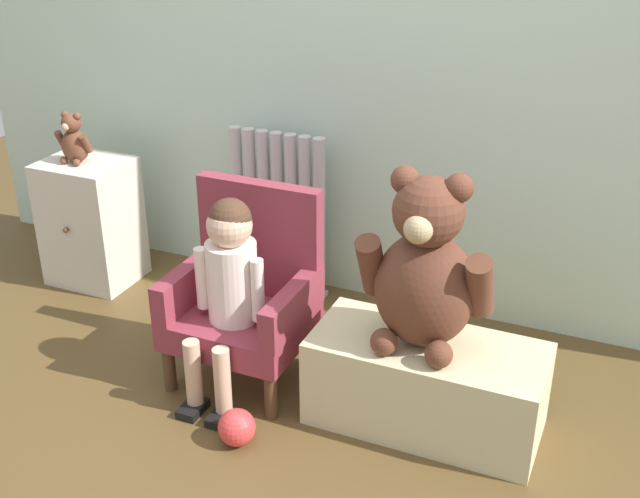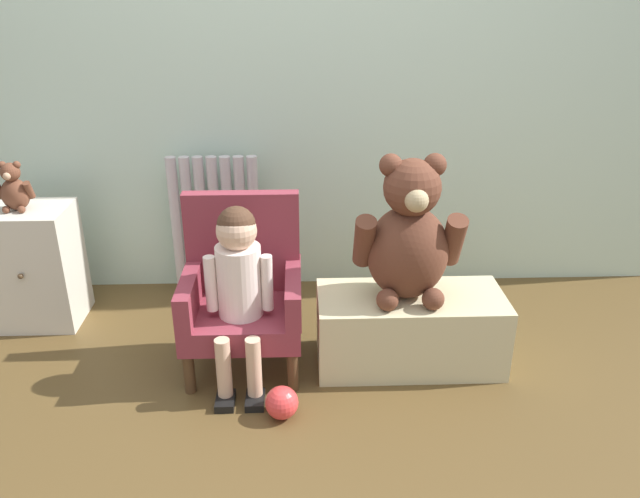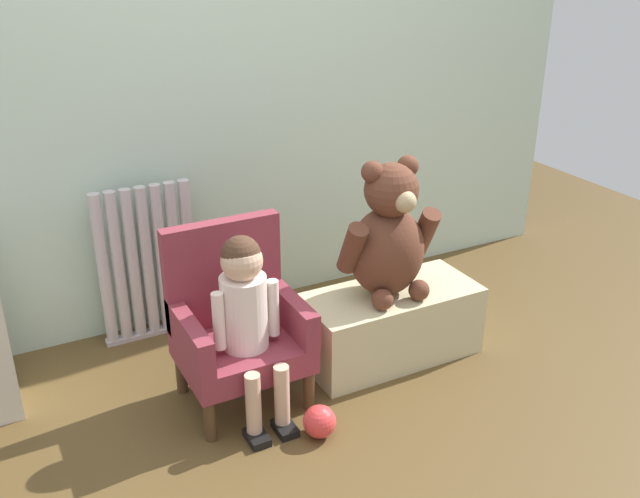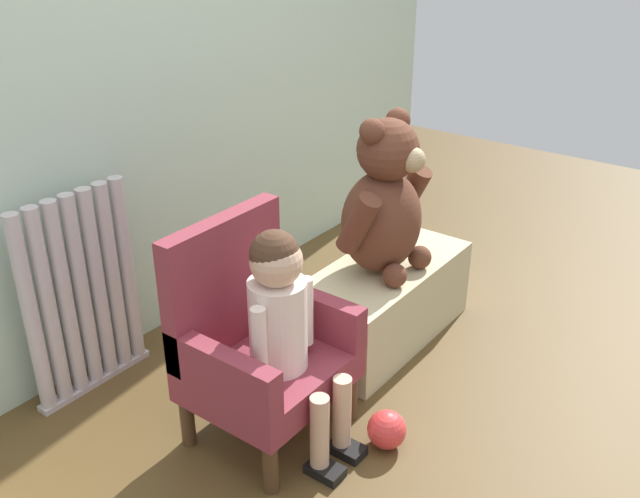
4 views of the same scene
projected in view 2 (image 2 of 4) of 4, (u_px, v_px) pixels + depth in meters
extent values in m
plane|color=brown|center=(295.00, 421.00, 2.23)|extent=(6.00, 6.00, 0.00)
cube|color=silver|center=(291.00, 38.00, 2.77)|extent=(3.80, 0.05, 2.40)
cylinder|color=#BEB4BB|center=(177.00, 226.00, 2.98)|extent=(0.05, 0.05, 0.68)
cylinder|color=#BEB4BB|center=(190.00, 226.00, 2.98)|extent=(0.05, 0.05, 0.68)
cylinder|color=#BEB4BB|center=(203.00, 226.00, 2.98)|extent=(0.05, 0.05, 0.68)
cylinder|color=#BEB4BB|center=(216.00, 225.00, 2.98)|extent=(0.05, 0.05, 0.68)
cylinder|color=#BEB4BB|center=(229.00, 225.00, 2.99)|extent=(0.05, 0.05, 0.68)
cylinder|color=#BEB4BB|center=(242.00, 225.00, 2.99)|extent=(0.05, 0.05, 0.68)
cylinder|color=#BEB4BB|center=(255.00, 225.00, 2.99)|extent=(0.05, 0.05, 0.68)
cube|color=#BEB4BB|center=(220.00, 290.00, 3.13)|extent=(0.43, 0.05, 0.02)
cube|color=beige|center=(36.00, 266.00, 2.78)|extent=(0.35, 0.30, 0.54)
sphere|color=#4C3823|center=(20.00, 276.00, 2.62)|extent=(0.02, 0.02, 0.02)
cube|color=maroon|center=(243.00, 319.00, 2.46)|extent=(0.46, 0.39, 0.10)
cube|color=maroon|center=(243.00, 242.00, 2.50)|extent=(0.46, 0.06, 0.42)
cube|color=maroon|center=(190.00, 293.00, 2.40)|extent=(0.06, 0.39, 0.14)
cube|color=maroon|center=(292.00, 291.00, 2.41)|extent=(0.06, 0.39, 0.14)
cylinder|color=#4C331E|center=(189.00, 373.00, 2.35)|extent=(0.04, 0.04, 0.17)
cylinder|color=#4C331E|center=(293.00, 371.00, 2.37)|extent=(0.04, 0.04, 0.17)
cylinder|color=#4C331E|center=(201.00, 328.00, 2.65)|extent=(0.04, 0.04, 0.17)
cylinder|color=#4C331E|center=(293.00, 326.00, 2.67)|extent=(0.04, 0.04, 0.17)
cylinder|color=silver|center=(239.00, 281.00, 2.34)|extent=(0.17, 0.17, 0.28)
sphere|color=#D8AD8E|center=(236.00, 231.00, 2.26)|extent=(0.15, 0.15, 0.15)
sphere|color=#472D1E|center=(236.00, 225.00, 2.26)|extent=(0.14, 0.14, 0.14)
cylinder|color=#D8AD8E|center=(224.00, 368.00, 2.27)|extent=(0.06, 0.06, 0.24)
cube|color=black|center=(225.00, 401.00, 2.31)|extent=(0.07, 0.11, 0.03)
cylinder|color=#D8AD8E|center=(254.00, 367.00, 2.28)|extent=(0.06, 0.06, 0.24)
cube|color=black|center=(255.00, 400.00, 2.31)|extent=(0.07, 0.11, 0.03)
cylinder|color=silver|center=(211.00, 284.00, 2.32)|extent=(0.04, 0.04, 0.22)
cylinder|color=silver|center=(267.00, 283.00, 2.33)|extent=(0.04, 0.04, 0.22)
cube|color=beige|center=(409.00, 329.00, 2.51)|extent=(0.74, 0.34, 0.30)
ellipsoid|color=brown|center=(407.00, 252.00, 2.38)|extent=(0.31, 0.27, 0.37)
sphere|color=brown|center=(412.00, 187.00, 2.26)|extent=(0.21, 0.21, 0.21)
sphere|color=tan|center=(417.00, 200.00, 2.18)|extent=(0.09, 0.09, 0.09)
sphere|color=brown|center=(391.00, 165.00, 2.24)|extent=(0.09, 0.09, 0.09)
sphere|color=brown|center=(435.00, 165.00, 2.25)|extent=(0.09, 0.09, 0.09)
cylinder|color=brown|center=(364.00, 241.00, 2.34)|extent=(0.08, 0.16, 0.23)
cylinder|color=brown|center=(453.00, 240.00, 2.35)|extent=(0.08, 0.16, 0.23)
sphere|color=brown|center=(387.00, 300.00, 2.33)|extent=(0.09, 0.09, 0.09)
sphere|color=brown|center=(433.00, 299.00, 2.34)|extent=(0.09, 0.09, 0.09)
ellipsoid|color=brown|center=(15.00, 194.00, 2.63)|extent=(0.12, 0.10, 0.14)
sphere|color=brown|center=(10.00, 172.00, 2.58)|extent=(0.08, 0.08, 0.08)
sphere|color=tan|center=(7.00, 176.00, 2.55)|extent=(0.03, 0.03, 0.03)
sphere|color=brown|center=(2.00, 165.00, 2.58)|extent=(0.03, 0.03, 0.03)
sphere|color=brown|center=(17.00, 165.00, 2.58)|extent=(0.03, 0.03, 0.03)
cylinder|color=brown|center=(29.00, 190.00, 2.62)|extent=(0.03, 0.06, 0.08)
sphere|color=brown|center=(6.00, 210.00, 2.61)|extent=(0.03, 0.03, 0.03)
sphere|color=brown|center=(22.00, 209.00, 2.61)|extent=(0.03, 0.03, 0.03)
sphere|color=#E3393A|center=(282.00, 403.00, 2.23)|extent=(0.12, 0.12, 0.12)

